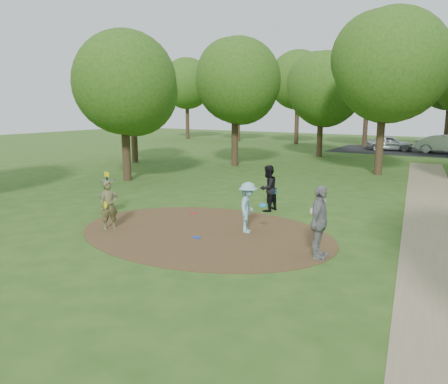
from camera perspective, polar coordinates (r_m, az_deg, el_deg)
The scene contains 14 objects.
ground at distance 13.80m, azimuth -2.61°, elevation -5.31°, with size 100.00×100.00×0.00m, color #2D5119.
dirt_clearing at distance 13.80m, azimuth -2.61°, elevation -5.27°, with size 8.40×8.40×0.02m, color #47301C.
footpath at distance 13.56m, azimuth 26.29°, elevation -6.78°, with size 2.00×40.00×0.01m, color #8C7A5B.
parking_lot at distance 41.49m, azimuth 23.89°, elevation 4.83°, with size 14.00×8.00×0.01m, color black.
player_observer_with_disc at distance 14.44m, azimuth -14.78°, elevation -1.67°, with size 0.63×0.69×1.59m.
player_throwing_with_disc at distance 13.63m, azimuth 3.15°, elevation -2.04°, with size 1.10×1.17×1.61m.
player_walking_with_disc at distance 16.47m, azimuth 5.75°, elevation 0.48°, with size 0.80×0.95×1.74m.
player_waiting_with_disc at distance 11.53m, azimuth 12.35°, elevation -3.88°, with size 0.57×1.17×1.94m.
disc_ground_blue at distance 13.22m, azimuth -3.59°, elevation -5.94°, with size 0.22×0.22×0.02m, color #0C34DC.
disc_ground_red at distance 16.15m, azimuth -4.01°, elevation -2.77°, with size 0.22×0.22×0.02m, color red.
car_left at distance 41.65m, azimuth 20.81°, elevation 6.01°, with size 1.59×3.96×1.35m, color #B2B7BA.
car_right at distance 40.70m, azimuth 27.10°, elevation 5.54°, with size 1.63×4.66×1.54m, color #AEB3B6.
disc_golf_basket at distance 16.68m, azimuth -14.97°, elevation 0.30°, with size 0.63×0.63×1.54m.
tree_ring at distance 21.04m, azimuth 18.18°, elevation 14.43°, with size 36.98×45.26×9.22m.
Camera 1 is at (7.43, -10.95, 3.92)m, focal length 35.00 mm.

